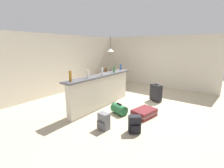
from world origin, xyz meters
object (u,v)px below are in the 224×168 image
at_px(bottle_amber, 70,76).
at_px(dining_chair_far_side, 103,76).
at_px(dining_chair_near_partition, 119,79).
at_px(backpack_black, 135,125).
at_px(bottle_blue, 121,67).
at_px(duffel_bag_green, 119,109).
at_px(bottle_white, 88,74).
at_px(bottle_clear, 102,72).
at_px(pendant_lamp, 110,50).
at_px(backpack_grey, 104,121).
at_px(dining_table, 112,74).
at_px(suitcase_flat_maroon, 144,113).
at_px(suitcase_upright_black, 156,93).
at_px(bottle_green, 114,69).

height_order(bottle_amber, dining_chair_far_side, bottle_amber).
xyz_separation_m(dining_chair_near_partition, backpack_black, (-3.07, -2.49, -0.31)).
bearing_deg(bottle_blue, bottle_amber, -178.21).
bearing_deg(duffel_bag_green, dining_chair_near_partition, 33.81).
xyz_separation_m(bottle_white, bottle_clear, (0.60, -0.05, -0.00)).
xyz_separation_m(bottle_amber, pendant_lamp, (3.55, 1.32, 0.58)).
bearing_deg(bottle_clear, bottle_white, 175.10).
distance_m(dining_chair_near_partition, backpack_black, 3.97).
xyz_separation_m(dining_chair_near_partition, backpack_grey, (-3.38, -1.80, -0.31)).
height_order(dining_table, backpack_black, dining_table).
bearing_deg(dining_chair_near_partition, duffel_bag_green, -146.19).
distance_m(suitcase_flat_maroon, suitcase_upright_black, 1.53).
height_order(bottle_clear, backpack_grey, bottle_clear).
distance_m(dining_chair_near_partition, duffel_bag_green, 2.90).
bearing_deg(bottle_white, backpack_black, -96.78).
bearing_deg(backpack_black, duffel_bag_green, 52.70).
relative_size(bottle_white, backpack_grey, 0.58).
bearing_deg(dining_table, backpack_black, -136.57).
bearing_deg(bottle_clear, bottle_amber, 176.13).
distance_m(bottle_blue, suitcase_flat_maroon, 2.27).
xyz_separation_m(pendant_lamp, backpack_grey, (-3.43, -2.33, -1.63)).
bearing_deg(duffel_bag_green, bottle_green, 43.53).
distance_m(dining_chair_far_side, suitcase_upright_black, 3.21).
height_order(bottle_clear, bottle_blue, bottle_clear).
height_order(bottle_blue, dining_table, bottle_blue).
bearing_deg(bottle_green, dining_chair_near_partition, 28.16).
distance_m(bottle_blue, dining_table, 1.67).
height_order(bottle_white, dining_chair_far_side, bottle_white).
relative_size(bottle_white, dining_chair_near_partition, 0.26).
bearing_deg(backpack_grey, backpack_black, -66.13).
bearing_deg(backpack_black, bottle_clear, 63.90).
xyz_separation_m(suitcase_flat_maroon, duffel_bag_green, (-0.28, 0.69, 0.04)).
bearing_deg(backpack_grey, suitcase_upright_black, -5.57).
relative_size(dining_chair_near_partition, backpack_grey, 2.21).
distance_m(bottle_amber, dining_chair_far_side, 4.12).
height_order(bottle_amber, bottle_clear, bottle_amber).
xyz_separation_m(bottle_white, bottle_green, (1.25, -0.05, -0.01)).
height_order(bottle_blue, backpack_grey, bottle_blue).
relative_size(bottle_white, dining_table, 0.22).
xyz_separation_m(dining_table, pendant_lamp, (-0.03, 0.05, 1.18)).
bearing_deg(backpack_grey, dining_chair_far_side, 39.19).
distance_m(bottle_amber, backpack_black, 2.05).
height_order(bottle_clear, pendant_lamp, pendant_lamp).
bearing_deg(bottle_blue, pendant_lamp, 51.17).
xyz_separation_m(dining_table, dining_chair_near_partition, (-0.08, -0.49, -0.13)).
height_order(bottle_white, dining_table, bottle_white).
xyz_separation_m(dining_table, dining_chair_far_side, (0.04, 0.57, -0.13)).
bearing_deg(bottle_clear, suitcase_upright_black, -36.02).
height_order(suitcase_flat_maroon, backpack_grey, backpack_grey).
bearing_deg(dining_chair_far_side, backpack_grey, -140.81).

